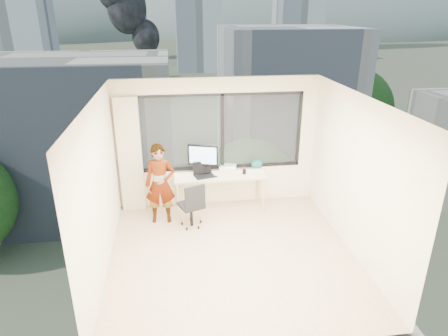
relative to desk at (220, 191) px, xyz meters
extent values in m
cube|color=beige|center=(0.00, -1.66, -0.38)|extent=(4.00, 4.00, 0.01)
cube|color=white|center=(0.00, -1.66, 2.23)|extent=(4.00, 4.00, 0.01)
cube|color=beige|center=(0.00, -3.66, 0.93)|extent=(4.00, 0.01, 2.60)
cube|color=beige|center=(-2.00, -1.66, 0.93)|extent=(0.01, 4.00, 2.60)
cube|color=beige|center=(2.00, -1.66, 0.93)|extent=(0.01, 4.00, 2.60)
cube|color=beige|center=(-1.72, 0.22, 0.77)|extent=(0.45, 0.14, 2.30)
cube|color=tan|center=(0.00, 0.00, 0.00)|extent=(1.80, 0.60, 0.75)
imported|color=#2D2D33|center=(-1.16, -0.35, 0.39)|extent=(0.57, 0.39, 1.53)
cube|color=white|center=(0.20, 0.25, 0.41)|extent=(0.39, 0.36, 0.08)
cube|color=black|center=(-0.10, -0.10, 0.38)|extent=(0.11, 0.08, 0.01)
cylinder|color=black|center=(0.49, -0.03, 0.42)|extent=(0.08, 0.08, 0.09)
ellipsoid|color=#0D5052|center=(0.80, 0.23, 0.47)|extent=(0.25, 0.14, 0.18)
cube|color=#515B3D|center=(0.00, 118.34, -14.38)|extent=(400.00, 400.00, 0.04)
cube|color=beige|center=(-9.00, 28.34, -7.38)|extent=(16.00, 12.00, 14.00)
cube|color=white|center=(12.00, 36.34, -6.38)|extent=(14.00, 13.00, 16.00)
cube|color=silver|center=(-35.00, 93.34, -0.38)|extent=(14.00, 14.00, 28.00)
cube|color=silver|center=(8.00, 118.34, 0.62)|extent=(13.00, 13.00, 30.00)
cube|color=silver|center=(45.00, 138.34, -1.38)|extent=(15.00, 15.00, 26.00)
ellipsoid|color=slate|center=(-120.00, 318.34, -14.38)|extent=(288.00, 216.00, 90.00)
ellipsoid|color=slate|center=(100.00, 318.34, -14.38)|extent=(300.00, 220.00, 96.00)
camera|label=1|loc=(-0.87, -7.15, 3.42)|focal=31.71mm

